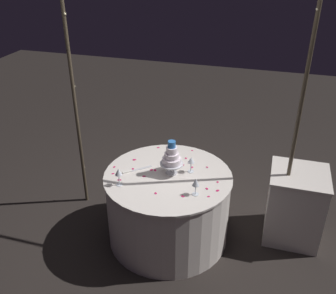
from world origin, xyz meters
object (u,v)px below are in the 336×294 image
object	(u,v)px
main_table	(168,207)
cake_knife	(135,170)
side_table	(295,205)
wine_glass_2	(196,183)
wine_glass_0	(191,161)
tiered_cake	(172,157)
decorative_arch	(178,75)
wine_glass_1	(119,173)

from	to	relation	value
main_table	cake_knife	distance (m)	0.49
main_table	side_table	bearing A→B (deg)	17.23
wine_glass_2	cake_knife	distance (m)	0.68
wine_glass_0	wine_glass_2	world-z (taller)	wine_glass_2
side_table	cake_knife	bearing A→B (deg)	-166.08
side_table	cake_knife	distance (m)	1.60
wine_glass_0	wine_glass_2	xyz separation A→B (m)	(0.12, -0.35, 0.00)
cake_knife	main_table	bearing A→B (deg)	0.99
cake_knife	tiered_cake	bearing A→B (deg)	8.84
decorative_arch	tiered_cake	world-z (taller)	decorative_arch
decorative_arch	wine_glass_0	bearing A→B (deg)	-45.45
wine_glass_1	cake_knife	distance (m)	0.30
decorative_arch	wine_glass_0	xyz separation A→B (m)	(0.19, -0.19, -0.75)
side_table	wine_glass_0	distance (m)	1.14
side_table	wine_glass_1	world-z (taller)	wine_glass_1
decorative_arch	wine_glass_0	world-z (taller)	decorative_arch
cake_knife	decorative_arch	bearing A→B (deg)	44.96
wine_glass_0	decorative_arch	bearing A→B (deg)	134.55
decorative_arch	wine_glass_1	xyz separation A→B (m)	(-0.37, -0.59, -0.74)
wine_glass_2	side_table	bearing A→B (deg)	33.97
main_table	side_table	world-z (taller)	side_table
wine_glass_1	tiered_cake	bearing A→B (deg)	39.29
side_table	decorative_arch	bearing A→B (deg)	-177.41
wine_glass_0	wine_glass_1	distance (m)	0.69
decorative_arch	side_table	xyz separation A→B (m)	(1.19, 0.05, -1.23)
tiered_cake	wine_glass_1	size ratio (longest dim) A/B	1.99
decorative_arch	main_table	bearing A→B (deg)	-89.80
wine_glass_2	cake_knife	xyz separation A→B (m)	(-0.64, 0.22, -0.12)
tiered_cake	cake_knife	size ratio (longest dim) A/B	1.45
side_table	wine_glass_0	size ratio (longest dim) A/B	4.76
tiered_cake	wine_glass_2	world-z (taller)	tiered_cake
side_table	tiered_cake	distance (m)	1.33
wine_glass_0	cake_knife	world-z (taller)	wine_glass_0
wine_glass_1	cake_knife	bearing A→B (deg)	79.35
decorative_arch	wine_glass_1	distance (m)	1.02
wine_glass_2	wine_glass_1	bearing A→B (deg)	-175.63
cake_knife	wine_glass_0	bearing A→B (deg)	14.01
wine_glass_1	cake_knife	size ratio (longest dim) A/B	0.73
main_table	wine_glass_1	xyz separation A→B (m)	(-0.37, -0.28, 0.50)
decorative_arch	wine_glass_0	distance (m)	0.80
main_table	wine_glass_1	size ratio (longest dim) A/B	7.11
wine_glass_0	wine_glass_2	bearing A→B (deg)	-70.38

